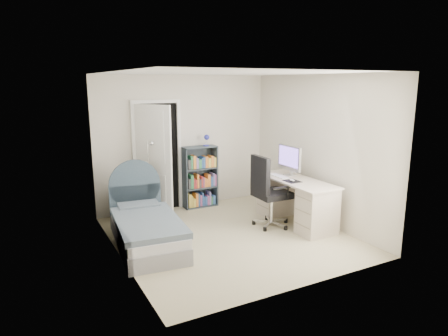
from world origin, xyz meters
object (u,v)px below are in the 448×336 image
bed (146,227)px  desk (295,199)px  nightstand (125,197)px  bookcase (200,179)px  office_chair (267,188)px  floor_lamp (151,188)px

bed → desk: bearing=-7.1°
nightstand → desk: desk is taller
nightstand → bookcase: bearing=1.7°
bookcase → desk: bearing=-57.7°
nightstand → desk: (2.51, -1.59, 0.02)m
bookcase → desk: size_ratio=0.89×
bed → office_chair: bearing=-6.5°
office_chair → floor_lamp: bearing=141.4°
nightstand → office_chair: bearing=-37.0°
desk → office_chair: 0.58m
bed → nightstand: bearing=89.5°
office_chair → nightstand: bearing=143.0°
desk → nightstand: bearing=147.7°
floor_lamp → office_chair: 2.03m
desk → office_chair: size_ratio=1.31×
bed → bookcase: bookcase is taller
nightstand → bookcase: (1.47, 0.04, 0.15)m
bed → floor_lamp: bearing=68.2°
floor_lamp → desk: size_ratio=0.88×
bookcase → desk: (1.03, -1.63, -0.13)m
floor_lamp → bookcase: 1.11m
bed → floor_lamp: (0.41, 1.04, 0.31)m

